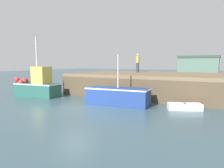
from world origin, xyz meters
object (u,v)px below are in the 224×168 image
(fishing_boat_near_right, at_px, (118,96))
(fishing_boat_near_left, at_px, (38,86))
(dockworker, at_px, (138,63))
(rowboat, at_px, (185,106))

(fishing_boat_near_right, bearing_deg, fishing_boat_near_left, 179.86)
(fishing_boat_near_left, distance_m, dockworker, 9.52)
(fishing_boat_near_right, xyz_separation_m, rowboat, (4.11, 0.67, -0.42))
(rowboat, xyz_separation_m, dockworker, (-5.58, 6.46, 2.61))
(rowboat, relative_size, dockworker, 1.13)
(fishing_boat_near_left, relative_size, fishing_boat_near_right, 1.15)
(fishing_boat_near_right, bearing_deg, dockworker, 101.63)
(fishing_boat_near_right, height_order, dockworker, dockworker)
(fishing_boat_near_left, height_order, fishing_boat_near_right, fishing_boat_near_left)
(fishing_boat_near_right, height_order, rowboat, fishing_boat_near_right)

